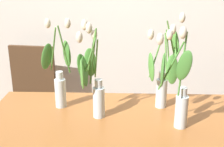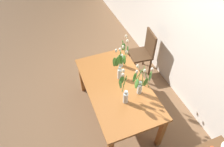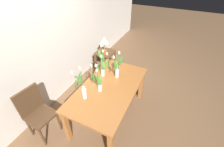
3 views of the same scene
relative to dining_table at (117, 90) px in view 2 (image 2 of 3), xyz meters
The scene contains 8 objects.
ground_plane 0.65m from the dining_table, ahead, with size 18.00×18.00×0.00m, color brown.
room_wall_rear 1.46m from the dining_table, 90.00° to the left, with size 9.00×0.10×2.70m, color silver.
dining_table is the anchor object (origin of this frame).
tulip_vase_0 0.40m from the dining_table, ahead, with size 0.18×0.16×0.56m.
tulip_vase_1 0.47m from the dining_table, 44.06° to the left, with size 0.23×0.24×0.57m.
tulip_vase_2 0.54m from the dining_table, 147.45° to the left, with size 0.21×0.15×0.54m.
tulip_vase_3 0.37m from the dining_table, 148.02° to the left, with size 0.17×0.22×0.55m.
dining_chair 1.22m from the dining_table, 131.55° to the left, with size 0.44×0.44×0.93m.
Camera 2 is at (1.78, -0.77, 2.98)m, focal length 31.84 mm.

